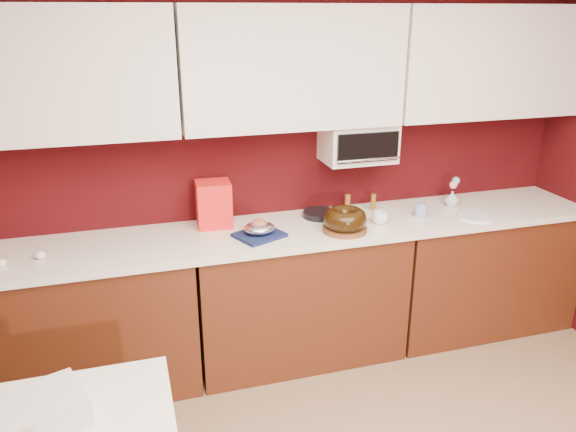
% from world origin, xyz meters
% --- Properties ---
extents(wall_back, '(4.00, 0.02, 2.50)m').
position_xyz_m(wall_back, '(0.00, 2.25, 1.25)').
color(wall_back, '#3C080A').
rests_on(wall_back, floor).
extents(base_cabinet_left, '(1.31, 0.58, 0.86)m').
position_xyz_m(base_cabinet_left, '(-1.33, 1.94, 0.43)').
color(base_cabinet_left, '#4D220F').
rests_on(base_cabinet_left, floor).
extents(base_cabinet_center, '(1.31, 0.58, 0.86)m').
position_xyz_m(base_cabinet_center, '(0.00, 1.94, 0.43)').
color(base_cabinet_center, '#4D220F').
rests_on(base_cabinet_center, floor).
extents(base_cabinet_right, '(1.31, 0.58, 0.86)m').
position_xyz_m(base_cabinet_right, '(1.33, 1.94, 0.43)').
color(base_cabinet_right, '#4D220F').
rests_on(base_cabinet_right, floor).
extents(countertop, '(4.00, 0.62, 0.04)m').
position_xyz_m(countertop, '(0.00, 1.94, 0.88)').
color(countertop, silver).
rests_on(countertop, base_cabinet_center).
extents(upper_cabinet_left, '(1.31, 0.33, 0.70)m').
position_xyz_m(upper_cabinet_left, '(-1.33, 2.08, 1.85)').
color(upper_cabinet_left, white).
rests_on(upper_cabinet_left, wall_back).
extents(upper_cabinet_center, '(1.31, 0.33, 0.70)m').
position_xyz_m(upper_cabinet_center, '(0.00, 2.08, 1.85)').
color(upper_cabinet_center, white).
rests_on(upper_cabinet_center, wall_back).
extents(upper_cabinet_right, '(1.31, 0.33, 0.70)m').
position_xyz_m(upper_cabinet_right, '(1.33, 2.08, 1.85)').
color(upper_cabinet_right, white).
rests_on(upper_cabinet_right, wall_back).
extents(toaster_oven, '(0.45, 0.30, 0.25)m').
position_xyz_m(toaster_oven, '(0.45, 2.10, 1.38)').
color(toaster_oven, white).
rests_on(toaster_oven, upper_cabinet_center).
extents(toaster_oven_door, '(0.40, 0.02, 0.18)m').
position_xyz_m(toaster_oven_door, '(0.45, 1.94, 1.38)').
color(toaster_oven_door, black).
rests_on(toaster_oven_door, toaster_oven).
extents(toaster_oven_handle, '(0.42, 0.02, 0.02)m').
position_xyz_m(toaster_oven_handle, '(0.45, 1.93, 1.30)').
color(toaster_oven_handle, silver).
rests_on(toaster_oven_handle, toaster_oven).
extents(cake_base, '(0.34, 0.34, 0.03)m').
position_xyz_m(cake_base, '(0.25, 1.80, 0.91)').
color(cake_base, brown).
rests_on(cake_base, countertop).
extents(bundt_cake, '(0.32, 0.32, 0.11)m').
position_xyz_m(bundt_cake, '(0.25, 1.80, 0.98)').
color(bundt_cake, black).
rests_on(bundt_cake, cake_base).
extents(navy_towel, '(0.33, 0.31, 0.02)m').
position_xyz_m(navy_towel, '(-0.27, 1.86, 0.91)').
color(navy_towel, '#131E49').
rests_on(navy_towel, countertop).
extents(foil_ham_nest, '(0.19, 0.16, 0.07)m').
position_xyz_m(foil_ham_nest, '(-0.27, 1.86, 0.96)').
color(foil_ham_nest, silver).
rests_on(foil_ham_nest, navy_towel).
extents(roasted_ham, '(0.10, 0.09, 0.06)m').
position_xyz_m(roasted_ham, '(-0.27, 1.86, 0.98)').
color(roasted_ham, '#9D5D47').
rests_on(roasted_ham, foil_ham_nest).
extents(pandoro_box, '(0.22, 0.20, 0.28)m').
position_xyz_m(pandoro_box, '(-0.49, 2.12, 1.04)').
color(pandoro_box, red).
rests_on(pandoro_box, countertop).
extents(dark_pan, '(0.23, 0.23, 0.04)m').
position_xyz_m(dark_pan, '(0.19, 2.08, 0.92)').
color(dark_pan, black).
rests_on(dark_pan, countertop).
extents(coffee_mug, '(0.11, 0.11, 0.09)m').
position_xyz_m(coffee_mug, '(0.51, 1.85, 0.95)').
color(coffee_mug, white).
rests_on(coffee_mug, countertop).
extents(blue_jar, '(0.09, 0.09, 0.09)m').
position_xyz_m(blue_jar, '(0.82, 1.89, 0.95)').
color(blue_jar, navy).
rests_on(blue_jar, countertop).
extents(flower_vase, '(0.09, 0.09, 0.12)m').
position_xyz_m(flower_vase, '(1.14, 2.03, 0.96)').
color(flower_vase, silver).
rests_on(flower_vase, countertop).
extents(flower_pink, '(0.05, 0.05, 0.05)m').
position_xyz_m(flower_pink, '(1.14, 2.03, 1.05)').
color(flower_pink, pink).
rests_on(flower_pink, flower_vase).
extents(flower_blue, '(0.05, 0.05, 0.05)m').
position_xyz_m(flower_blue, '(1.17, 2.05, 1.07)').
color(flower_blue, '#80A6CD').
rests_on(flower_blue, flower_vase).
extents(china_plate, '(0.30, 0.30, 0.01)m').
position_xyz_m(china_plate, '(1.16, 1.79, 0.91)').
color(china_plate, white).
rests_on(china_plate, countertop).
extents(amber_bottle, '(0.04, 0.04, 0.11)m').
position_xyz_m(amber_bottle, '(0.41, 2.14, 0.96)').
color(amber_bottle, '#90551A').
rests_on(amber_bottle, countertop).
extents(egg_left, '(0.06, 0.05, 0.04)m').
position_xyz_m(egg_left, '(-1.66, 1.85, 0.92)').
color(egg_left, white).
rests_on(egg_left, countertop).
extents(egg_right, '(0.07, 0.06, 0.05)m').
position_xyz_m(egg_right, '(-1.48, 1.89, 0.92)').
color(egg_right, white).
rests_on(egg_right, countertop).
extents(newspaper_stack, '(0.37, 0.34, 0.11)m').
position_xyz_m(newspaper_stack, '(-1.37, 0.70, 0.80)').
color(newspaper_stack, beige).
rests_on(newspaper_stack, dining_table).
extents(amber_bottle_tall, '(0.04, 0.04, 0.11)m').
position_xyz_m(amber_bottle_tall, '(0.58, 2.11, 0.96)').
color(amber_bottle_tall, brown).
rests_on(amber_bottle_tall, countertop).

